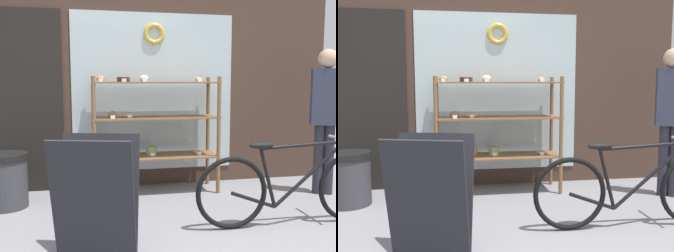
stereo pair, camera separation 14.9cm
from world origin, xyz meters
TOP-DOWN VIEW (x-y plane):
  - storefront_facade at (-0.04, 2.52)m, footprint 4.98×0.13m
  - display_case at (0.12, 2.16)m, footprint 1.43×0.45m
  - bicycle at (1.17, 0.88)m, footprint 1.78×0.46m
  - sandwich_board at (-0.54, 0.53)m, footprint 0.65×0.52m
  - pedestrian at (2.02, 1.69)m, footprint 0.37×0.30m
  - trash_bin at (-1.42, 1.91)m, footprint 0.44×0.44m

SIDE VIEW (x-z plane):
  - trash_bin at x=-1.42m, z-range 0.03..0.58m
  - bicycle at x=1.17m, z-range -0.04..0.73m
  - sandwich_board at x=-0.54m, z-range 0.01..0.90m
  - display_case at x=0.12m, z-range 0.13..1.48m
  - pedestrian at x=2.02m, z-range 0.14..1.78m
  - storefront_facade at x=-0.04m, z-range -0.05..3.62m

